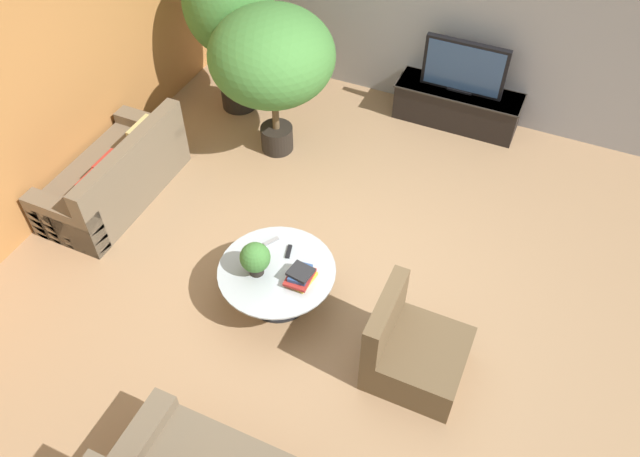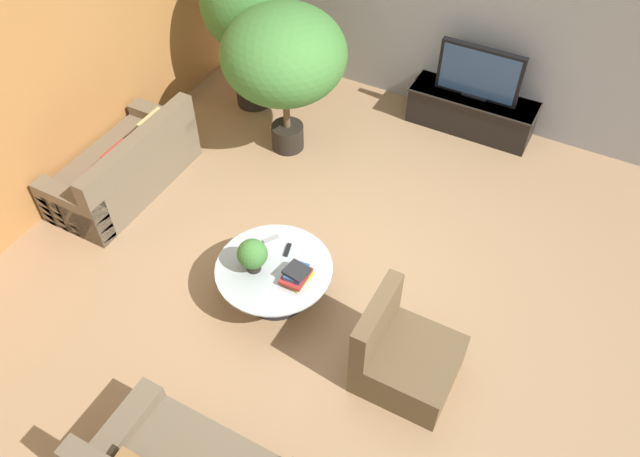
{
  "view_description": "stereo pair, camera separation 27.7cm",
  "coord_description": "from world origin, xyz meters",
  "px_view_note": "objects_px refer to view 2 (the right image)",
  "views": [
    {
      "loc": [
        1.47,
        -3.65,
        4.92
      ],
      "look_at": [
        -0.2,
        0.06,
        0.55
      ],
      "focal_mm": 35.0,
      "sensor_mm": 36.0,
      "label": 1
    },
    {
      "loc": [
        1.72,
        -3.53,
        4.92
      ],
      "look_at": [
        -0.2,
        0.06,
        0.55
      ],
      "focal_mm": 35.0,
      "sensor_mm": 36.0,
      "label": 2
    }
  ],
  "objects_px": {
    "couch_by_wall": "(125,168)",
    "potted_palm_corner": "(284,56)",
    "television": "(479,73)",
    "coffee_table": "(275,276)",
    "media_console": "(471,112)",
    "armchair_wicker": "(403,357)",
    "potted_plant_tabletop": "(252,255)",
    "potted_palm_tall": "(246,5)"
  },
  "relations": [
    {
      "from": "couch_by_wall",
      "to": "coffee_table",
      "type": "bearing_deg",
      "value": 76.46
    },
    {
      "from": "couch_by_wall",
      "to": "potted_palm_corner",
      "type": "relative_size",
      "value": 0.97
    },
    {
      "from": "television",
      "to": "couch_by_wall",
      "type": "xyz_separation_m",
      "value": [
        -3.06,
        -2.87,
        -0.52
      ]
    },
    {
      "from": "coffee_table",
      "to": "potted_palm_tall",
      "type": "height_order",
      "value": "potted_palm_tall"
    },
    {
      "from": "media_console",
      "to": "coffee_table",
      "type": "height_order",
      "value": "media_console"
    },
    {
      "from": "media_console",
      "to": "potted_plant_tabletop",
      "type": "xyz_separation_m",
      "value": [
        -0.94,
        -3.52,
        0.38
      ]
    },
    {
      "from": "potted_palm_tall",
      "to": "armchair_wicker",
      "type": "bearing_deg",
      "value": -40.59
    },
    {
      "from": "coffee_table",
      "to": "couch_by_wall",
      "type": "distance_m",
      "value": 2.34
    },
    {
      "from": "armchair_wicker",
      "to": "potted_palm_corner",
      "type": "height_order",
      "value": "potted_palm_corner"
    },
    {
      "from": "media_console",
      "to": "potted_palm_tall",
      "type": "distance_m",
      "value": 3.02
    },
    {
      "from": "potted_palm_tall",
      "to": "potted_palm_corner",
      "type": "bearing_deg",
      "value": -34.26
    },
    {
      "from": "couch_by_wall",
      "to": "potted_palm_tall",
      "type": "relative_size",
      "value": 0.84
    },
    {
      "from": "potted_palm_corner",
      "to": "potted_plant_tabletop",
      "type": "bearing_deg",
      "value": -67.38
    },
    {
      "from": "potted_plant_tabletop",
      "to": "armchair_wicker",
      "type": "bearing_deg",
      "value": -4.43
    },
    {
      "from": "media_console",
      "to": "armchair_wicker",
      "type": "distance_m",
      "value": 3.7
    },
    {
      "from": "potted_palm_tall",
      "to": "media_console",
      "type": "bearing_deg",
      "value": 16.83
    },
    {
      "from": "armchair_wicker",
      "to": "potted_plant_tabletop",
      "type": "bearing_deg",
      "value": 85.57
    },
    {
      "from": "media_console",
      "to": "television",
      "type": "bearing_deg",
      "value": -90.0
    },
    {
      "from": "potted_plant_tabletop",
      "to": "potted_palm_corner",
      "type": "bearing_deg",
      "value": 112.62
    },
    {
      "from": "armchair_wicker",
      "to": "potted_plant_tabletop",
      "type": "relative_size",
      "value": 2.45
    },
    {
      "from": "coffee_table",
      "to": "potted_plant_tabletop",
      "type": "xyz_separation_m",
      "value": [
        -0.15,
        -0.1,
        0.32
      ]
    },
    {
      "from": "couch_by_wall",
      "to": "potted_palm_corner",
      "type": "height_order",
      "value": "potted_palm_corner"
    },
    {
      "from": "potted_palm_tall",
      "to": "television",
      "type": "bearing_deg",
      "value": 16.8
    },
    {
      "from": "media_console",
      "to": "potted_palm_corner",
      "type": "height_order",
      "value": "potted_palm_corner"
    },
    {
      "from": "couch_by_wall",
      "to": "media_console",
      "type": "bearing_deg",
      "value": 133.22
    },
    {
      "from": "television",
      "to": "coffee_table",
      "type": "bearing_deg",
      "value": -102.98
    },
    {
      "from": "television",
      "to": "potted_palm_tall",
      "type": "bearing_deg",
      "value": -163.2
    },
    {
      "from": "media_console",
      "to": "television",
      "type": "xyz_separation_m",
      "value": [
        0.0,
        -0.0,
        0.55
      ]
    },
    {
      "from": "couch_by_wall",
      "to": "potted_palm_tall",
      "type": "distance_m",
      "value": 2.36
    },
    {
      "from": "media_console",
      "to": "coffee_table",
      "type": "bearing_deg",
      "value": -102.98
    },
    {
      "from": "media_console",
      "to": "coffee_table",
      "type": "distance_m",
      "value": 3.51
    },
    {
      "from": "couch_by_wall",
      "to": "armchair_wicker",
      "type": "distance_m",
      "value": 3.76
    },
    {
      "from": "media_console",
      "to": "potted_palm_corner",
      "type": "bearing_deg",
      "value": -142.73
    },
    {
      "from": "media_console",
      "to": "couch_by_wall",
      "type": "bearing_deg",
      "value": -136.78
    },
    {
      "from": "armchair_wicker",
      "to": "potted_palm_corner",
      "type": "bearing_deg",
      "value": 47.46
    },
    {
      "from": "coffee_table",
      "to": "television",
      "type": "bearing_deg",
      "value": 77.02
    },
    {
      "from": "potted_palm_corner",
      "to": "potted_plant_tabletop",
      "type": "distance_m",
      "value": 2.39
    },
    {
      "from": "potted_palm_corner",
      "to": "potted_palm_tall",
      "type": "bearing_deg",
      "value": 145.74
    },
    {
      "from": "potted_plant_tabletop",
      "to": "couch_by_wall",
      "type": "bearing_deg",
      "value": 163.02
    },
    {
      "from": "television",
      "to": "coffee_table",
      "type": "xyz_separation_m",
      "value": [
        -0.79,
        -3.42,
        -0.5
      ]
    },
    {
      "from": "coffee_table",
      "to": "couch_by_wall",
      "type": "relative_size",
      "value": 0.63
    },
    {
      "from": "television",
      "to": "potted_palm_corner",
      "type": "height_order",
      "value": "potted_palm_corner"
    }
  ]
}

